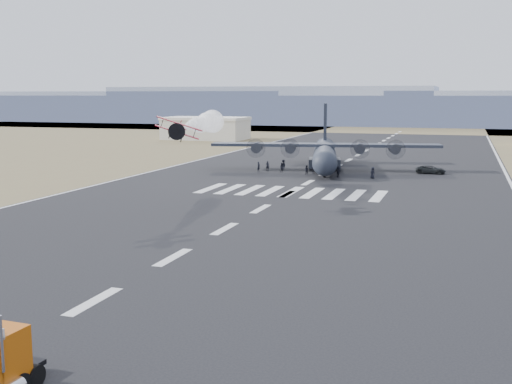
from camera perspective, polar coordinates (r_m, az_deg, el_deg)
The scene contains 20 objects.
ground at distance 43.60m, azimuth -14.22°, elevation -9.40°, with size 500.00×500.00×0.00m, color black.
scrub_far at distance 266.21m, azimuth 13.20°, elevation 5.54°, with size 500.00×80.00×0.00m, color olive.
runway_markings at distance 98.45m, azimuth 4.65°, elevation 0.84°, with size 60.00×260.00×0.01m, color silver, non-canonical shape.
ridge_seg_a at distance 366.50m, azimuth -18.54°, elevation 7.12°, with size 150.00×50.00×13.00m, color #818CA4.
ridge_seg_b at distance 332.05m, azimuth -9.41°, elevation 7.51°, with size 150.00×50.00×15.00m, color #818CA4.
ridge_seg_c at distance 307.66m, azimuth 1.50°, elevation 7.73°, with size 150.00×50.00×17.00m, color #818CA4.
ridge_seg_d at distance 295.86m, azimuth 13.75°, elevation 7.06°, with size 150.00×50.00×13.00m, color #818CA4.
hangar_left at distance 194.98m, azimuth -4.49°, elevation 5.69°, with size 24.50×14.50×6.70m.
aerobatic_biplane at distance 75.02m, azimuth -6.99°, elevation 5.59°, with size 5.30×5.04×2.90m.
smoke_trail at distance 92.25m, azimuth -4.27°, elevation 6.27°, with size 5.57×20.77×3.44m.
transport_aircraft at distance 116.59m, azimuth 6.14°, elevation 3.51°, with size 40.25×32.94×11.67m.
support_vehicle at distance 113.25m, azimuth 15.27°, elevation 1.93°, with size 2.30×4.98×1.38m, color black.
crew_a at distance 111.79m, azimuth 0.23°, elevation 2.26°, with size 0.65×0.54×1.79m, color black.
crew_b at distance 108.39m, azimuth 4.53°, elevation 1.97°, with size 0.76×0.47×1.57m, color black.
crew_c at distance 115.42m, azimuth 2.46°, elevation 2.44°, with size 1.14×0.53×1.77m, color black.
crew_d at distance 109.72m, azimuth 5.12°, elevation 2.05°, with size 0.94×0.48×1.60m, color black.
crew_e at distance 104.65m, azimuth 10.32°, elevation 1.69°, with size 0.90×0.55×1.83m, color black.
crew_f at distance 105.49m, azimuth 7.32°, elevation 1.80°, with size 1.64×0.53×1.77m, color black.
crew_g at distance 113.90m, azimuth 1.03°, elevation 2.34°, with size 0.61×0.50×1.67m, color black.
crew_h at distance 111.39m, azimuth 2.32°, elevation 2.19°, with size 0.81×0.50×1.66m, color black.
Camera 1 is at (22.47, -34.93, 13.30)m, focal length 45.00 mm.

